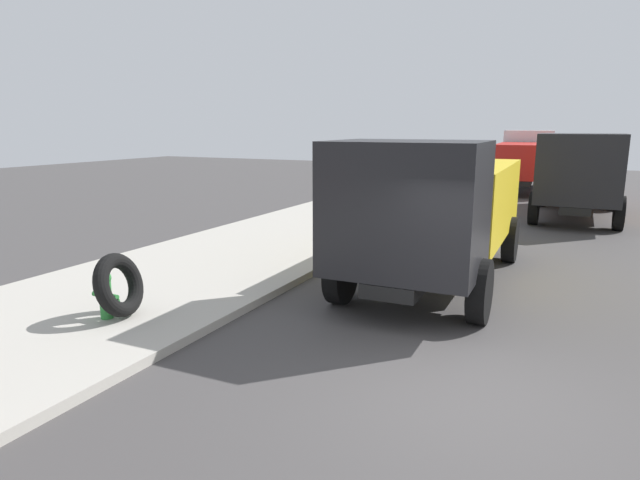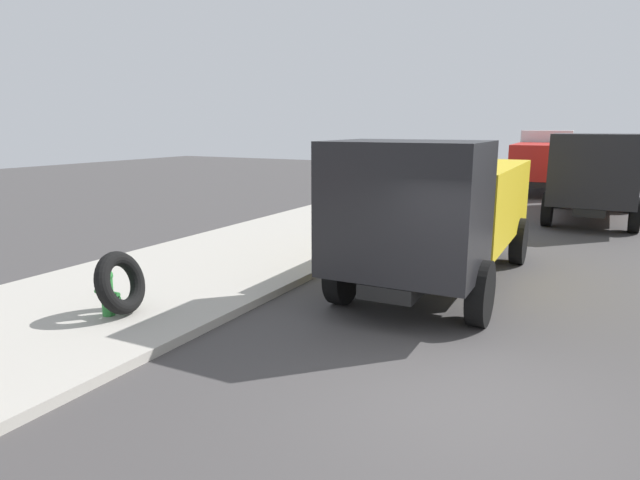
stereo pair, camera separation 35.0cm
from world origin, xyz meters
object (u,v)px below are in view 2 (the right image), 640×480
object	(u,v)px
fire_hydrant	(107,291)
dump_truck_red	(543,159)
dump_truck_yellow	(442,207)
loose_tire	(121,283)
dump_truck_orange	(595,174)

from	to	relation	value
fire_hydrant	dump_truck_red	xyz separation A→B (m)	(23.41, -4.06, 1.04)
dump_truck_yellow	dump_truck_red	bearing A→B (deg)	0.27
dump_truck_red	dump_truck_yellow	bearing A→B (deg)	-179.73
fire_hydrant	dump_truck_yellow	size ratio (longest dim) A/B	0.11
loose_tire	dump_truck_orange	bearing A→B (deg)	-23.15
loose_tire	dump_truck_yellow	bearing A→B (deg)	-39.65
loose_tire	dump_truck_red	world-z (taller)	dump_truck_red
fire_hydrant	loose_tire	distance (m)	0.25
loose_tire	dump_truck_red	xyz separation A→B (m)	(23.26, -3.90, 0.91)
dump_truck_yellow	dump_truck_orange	bearing A→B (deg)	-13.55
dump_truck_yellow	dump_truck_red	distance (m)	18.46
fire_hydrant	dump_truck_orange	xyz separation A→B (m)	(15.29, -6.63, 1.04)
fire_hydrant	dump_truck_yellow	distance (m)	6.54
fire_hydrant	dump_truck_yellow	world-z (taller)	dump_truck_yellow
fire_hydrant	loose_tire	size ratio (longest dim) A/B	0.74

